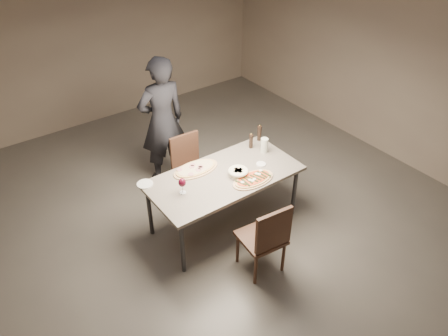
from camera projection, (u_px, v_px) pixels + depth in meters
room at (224, 126)px, 4.71m from camera, size 7.00×7.00×7.00m
dining_table at (224, 179)px, 5.12m from camera, size 1.80×0.90×0.75m
zucchini_pizza at (253, 179)px, 4.99m from camera, size 0.54×0.30×0.05m
ham_pizza at (196, 169)px, 5.16m from camera, size 0.58×0.32×0.04m
bread_basket at (238, 172)px, 5.04m from camera, size 0.24×0.24×0.09m
oil_dish at (261, 164)px, 5.25m from camera, size 0.12×0.12×0.01m
pepper_mill_left at (251, 141)px, 5.51m from camera, size 0.05×0.05×0.21m
pepper_mill_right at (259, 133)px, 5.66m from camera, size 0.06×0.06×0.23m
carafe at (264, 145)px, 5.43m from camera, size 0.09×0.09×0.19m
wine_glass at (182, 183)px, 4.73m from camera, size 0.09×0.09×0.19m
side_plate at (145, 184)px, 4.93m from camera, size 0.18×0.18×0.01m
chair_near at (266, 236)px, 4.57m from camera, size 0.49×0.49×0.94m
chair_far at (189, 164)px, 5.69m from camera, size 0.44×0.44×0.90m
diner at (162, 121)px, 5.82m from camera, size 0.68×0.47×1.80m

